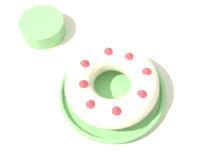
{
  "coord_description": "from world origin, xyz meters",
  "views": [
    {
      "loc": [
        -0.33,
        -0.12,
        1.49
      ],
      "look_at": [
        0.02,
        0.03,
        0.81
      ],
      "focal_mm": 50.0,
      "sensor_mm": 36.0,
      "label": 1
    }
  ],
  "objects_px": {
    "bundt_cake": "(112,84)",
    "napkin": "(150,23)",
    "serving_dish": "(112,93)",
    "side_bowl": "(42,27)"
  },
  "relations": [
    {
      "from": "serving_dish",
      "to": "side_bowl",
      "type": "bearing_deg",
      "value": 66.97
    },
    {
      "from": "serving_dish",
      "to": "bundt_cake",
      "type": "distance_m",
      "value": 0.05
    },
    {
      "from": "bundt_cake",
      "to": "side_bowl",
      "type": "xyz_separation_m",
      "value": [
        0.12,
        0.27,
        -0.04
      ]
    },
    {
      "from": "serving_dish",
      "to": "napkin",
      "type": "bearing_deg",
      "value": -1.92
    },
    {
      "from": "side_bowl",
      "to": "napkin",
      "type": "xyz_separation_m",
      "value": [
        0.16,
        -0.28,
        -0.02
      ]
    },
    {
      "from": "side_bowl",
      "to": "serving_dish",
      "type": "bearing_deg",
      "value": -113.03
    },
    {
      "from": "bundt_cake",
      "to": "napkin",
      "type": "xyz_separation_m",
      "value": [
        0.28,
        -0.01,
        -0.06
      ]
    },
    {
      "from": "bundt_cake",
      "to": "napkin",
      "type": "height_order",
      "value": "bundt_cake"
    },
    {
      "from": "bundt_cake",
      "to": "side_bowl",
      "type": "bearing_deg",
      "value": 66.97
    },
    {
      "from": "bundt_cake",
      "to": "napkin",
      "type": "distance_m",
      "value": 0.28
    }
  ]
}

